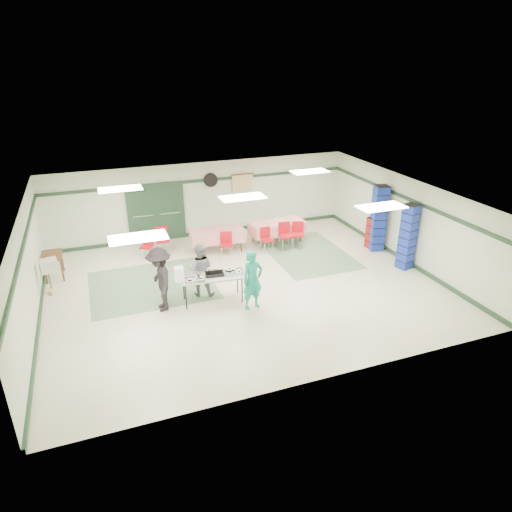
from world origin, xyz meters
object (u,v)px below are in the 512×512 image
object	(u,v)px
chair_c	(298,231)
volunteer_dark	(160,279)
dining_table_a	(277,227)
chair_b	(266,237)
volunteer_teal	(253,280)
dining_table_b	(217,235)
printer_table	(52,258)
crate_stack_red	(374,233)
crate_stack_blue_a	(378,218)
chair_loose_a	(162,237)
broom	(48,271)
volunteer_grey	(200,269)
serving_table	(212,277)
crate_stack_blue_b	(408,237)
chair_loose_b	(147,244)
chair_d	(226,242)
office_printer	(49,265)
chair_a	(285,232)

from	to	relation	value
chair_c	volunteer_dark	bearing A→B (deg)	-130.91
dining_table_a	chair_b	distance (m)	0.87
volunteer_teal	dining_table_a	world-z (taller)	volunteer_teal
dining_table_b	printer_table	xyz separation A→B (m)	(-5.17, -0.26, 0.07)
crate_stack_red	crate_stack_blue_a	bearing A→B (deg)	-90.00
chair_loose_a	broom	world-z (taller)	broom
volunteer_grey	broom	distance (m)	4.26
serving_table	crate_stack_blue_b	xyz separation A→B (m)	(6.21, -0.07, 0.33)
volunteer_teal	dining_table_a	xyz separation A→B (m)	(2.39, 4.03, -0.24)
dining_table_b	chair_loose_b	bearing A→B (deg)	178.40
chair_d	crate_stack_blue_b	world-z (taller)	crate_stack_blue_b
dining_table_b	chair_b	distance (m)	1.65
volunteer_grey	dining_table_a	bearing A→B (deg)	-118.41
volunteer_teal	broom	bearing A→B (deg)	139.63
volunteer_grey	broom	bearing A→B (deg)	0.80
volunteer_dark	chair_d	xyz separation A→B (m)	(2.60, 2.70, -0.35)
dining_table_a	chair_loose_b	size ratio (longest dim) A/B	2.55
volunteer_teal	crate_stack_blue_b	distance (m)	5.37
crate_stack_red	crate_stack_blue_b	bearing A→B (deg)	-90.00
chair_loose_b	office_printer	size ratio (longest dim) A/B	1.80
crate_stack_blue_a	crate_stack_blue_b	xyz separation A→B (m)	(0.00, -1.58, -0.09)
chair_loose_a	printer_table	xyz separation A→B (m)	(-3.38, -0.74, 0.08)
crate_stack_red	crate_stack_blue_b	world-z (taller)	crate_stack_blue_b
volunteer_teal	office_printer	distance (m)	5.60
chair_loose_b	serving_table	bearing A→B (deg)	-36.46
volunteer_grey	crate_stack_red	bearing A→B (deg)	-147.04
chair_a	crate_stack_blue_a	distance (m)	3.17
volunteer_dark	volunteer_grey	bearing A→B (deg)	108.78
broom	dining_table_b	bearing A→B (deg)	21.52
chair_d	chair_loose_a	xyz separation A→B (m)	(-1.93, 1.06, 0.04)
chair_c	chair_d	distance (m)	2.61
chair_loose_b	printer_table	xyz separation A→B (m)	(-2.85, -0.52, 0.17)
office_printer	serving_table	bearing A→B (deg)	-33.88
chair_d	printer_table	distance (m)	5.32
volunteer_dark	chair_loose_a	size ratio (longest dim) A/B	1.91
dining_table_a	chair_d	xyz separation A→B (m)	(-2.06, -0.57, -0.05)
chair_d	broom	distance (m)	5.44
volunteer_teal	volunteer_grey	xyz separation A→B (m)	(-1.10, 1.19, -0.04)
volunteer_teal	office_printer	size ratio (longest dim) A/B	3.74
dining_table_a	printer_table	size ratio (longest dim) A/B	2.19
chair_c	dining_table_b	bearing A→B (deg)	-170.07
office_printer	volunteer_dark	bearing A→B (deg)	-43.25
chair_b	printer_table	distance (m)	6.73
chair_b	chair_loose_a	size ratio (longest dim) A/B	0.91
volunteer_dark	dining_table_b	xyz separation A→B (m)	(2.46, 3.27, -0.30)
crate_stack_blue_a	chair_a	bearing A→B (deg)	156.66
crate_stack_blue_a	volunteer_grey	bearing A→B (deg)	-170.74
dining_table_b	chair_loose_a	distance (m)	1.86
volunteer_dark	broom	world-z (taller)	volunteer_dark
serving_table	crate_stack_red	distance (m)	6.43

